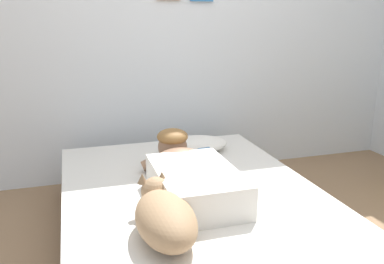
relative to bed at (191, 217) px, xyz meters
name	(u,v)px	position (x,y,z in m)	size (l,w,h in m)	color
back_wall	(184,27)	(0.32, 1.24, 1.07)	(3.99, 0.12, 2.50)	silver
bed	(191,217)	(0.00, 0.00, 0.00)	(1.48, 1.98, 0.37)	#726051
pillow	(193,145)	(0.21, 0.63, 0.24)	(0.52, 0.32, 0.11)	white
person_lying	(188,173)	(-0.02, -0.03, 0.29)	(0.43, 0.92, 0.27)	silver
dog	(164,215)	(-0.27, -0.48, 0.29)	(0.26, 0.57, 0.21)	#9E7A56
coffee_cup	(204,153)	(0.24, 0.48, 0.22)	(0.12, 0.09, 0.07)	teal
cell_phone	(202,210)	(-0.03, -0.29, 0.19)	(0.07, 0.14, 0.01)	black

